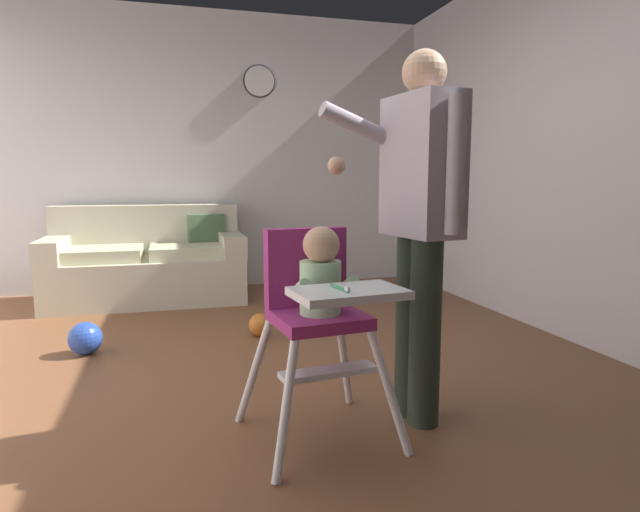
# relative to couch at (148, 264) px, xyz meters

# --- Properties ---
(ground) EXTENTS (6.09, 7.52, 0.10)m
(ground) POSITION_rel_couch_xyz_m (0.58, -2.47, -0.38)
(ground) COLOR brown
(wall_far) EXTENTS (5.29, 0.06, 2.75)m
(wall_far) POSITION_rel_couch_xyz_m (0.58, 0.52, 1.04)
(wall_far) COLOR silver
(wall_far) RESTS_ON ground
(wall_right) EXTENTS (0.06, 6.52, 2.75)m
(wall_right) POSITION_rel_couch_xyz_m (2.86, -2.17, 1.04)
(wall_right) COLOR silver
(wall_right) RESTS_ON ground
(couch) EXTENTS (1.72, 0.86, 0.86)m
(couch) POSITION_rel_couch_xyz_m (0.00, 0.00, 0.00)
(couch) COLOR beige
(couch) RESTS_ON ground
(high_chair) EXTENTS (0.67, 0.78, 0.91)m
(high_chair) POSITION_rel_couch_xyz_m (0.79, -3.01, 0.29)
(high_chair) COLOR white
(high_chair) RESTS_ON ground
(adult_standing) EXTENTS (0.55, 0.50, 1.64)m
(adult_standing) POSITION_rel_couch_xyz_m (1.27, -2.96, 0.60)
(adult_standing) COLOR #29372B
(adult_standing) RESTS_ON ground
(toy_ball) EXTENTS (0.21, 0.21, 0.21)m
(toy_ball) POSITION_rel_couch_xyz_m (-0.33, -1.55, -0.23)
(toy_ball) COLOR #284CB7
(toy_ball) RESTS_ON ground
(toy_ball_second) EXTENTS (0.16, 0.16, 0.16)m
(toy_ball_second) POSITION_rel_couch_xyz_m (0.80, -1.44, -0.25)
(toy_ball_second) COLOR orange
(toy_ball_second) RESTS_ON ground
(wall_clock) EXTENTS (0.32, 0.04, 0.32)m
(wall_clock) POSITION_rel_couch_xyz_m (1.13, 0.48, 1.75)
(wall_clock) COLOR white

